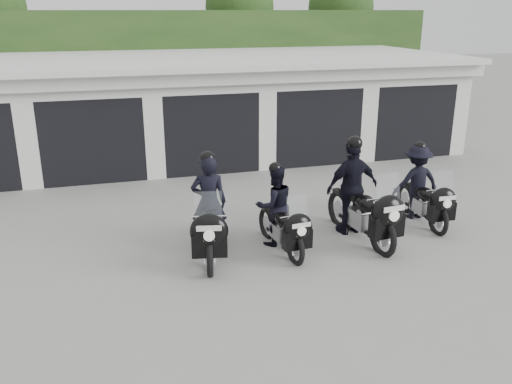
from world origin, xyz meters
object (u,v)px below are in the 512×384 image
object	(u,v)px
police_bike_c	(357,194)
police_bike_d	(420,187)
police_bike_b	(278,212)
police_bike_a	(209,215)

from	to	relation	value
police_bike_c	police_bike_d	distance (m)	1.74
police_bike_c	police_bike_b	bearing A→B (deg)	176.48
police_bike_c	police_bike_d	bearing A→B (deg)	8.30
police_bike_b	police_bike_c	world-z (taller)	police_bike_c
police_bike_d	police_bike_c	bearing A→B (deg)	-163.50
police_bike_a	police_bike_c	xyz separation A→B (m)	(2.97, 0.05, 0.10)
police_bike_a	police_bike_c	world-z (taller)	police_bike_c
police_bike_b	police_bike_c	size ratio (longest dim) A/B	0.82
police_bike_a	police_bike_d	world-z (taller)	police_bike_a
police_bike_a	police_bike_b	world-z (taller)	police_bike_a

